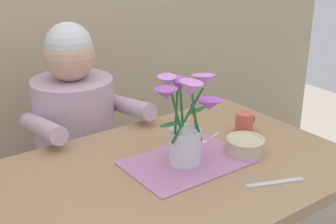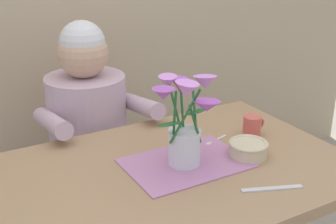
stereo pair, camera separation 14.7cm
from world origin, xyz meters
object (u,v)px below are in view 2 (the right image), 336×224
object	(u,v)px
ceramic_bowl	(248,149)
dinner_knife	(272,189)
seated_person	(90,149)
flower_vase	(186,122)
tea_cup	(252,126)

from	to	relation	value
ceramic_bowl	dinner_knife	world-z (taller)	ceramic_bowl
seated_person	flower_vase	distance (m)	0.71
ceramic_bowl	dinner_knife	size ratio (longest dim) A/B	0.72
flower_vase	tea_cup	bearing A→B (deg)	12.11
seated_person	dinner_knife	world-z (taller)	seated_person
ceramic_bowl	tea_cup	size ratio (longest dim) A/B	1.46
flower_vase	dinner_knife	distance (m)	0.34
seated_person	flower_vase	world-z (taller)	seated_person
dinner_knife	seated_person	bearing A→B (deg)	128.35
seated_person	flower_vase	xyz separation A→B (m)	(0.11, -0.62, 0.33)
seated_person	flower_vase	size ratio (longest dim) A/B	3.50
ceramic_bowl	seated_person	bearing A→B (deg)	116.46
ceramic_bowl	dinner_knife	xyz separation A→B (m)	(-0.07, -0.21, -0.03)
ceramic_bowl	tea_cup	xyz separation A→B (m)	(0.12, 0.13, 0.01)
tea_cup	seated_person	bearing A→B (deg)	130.07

